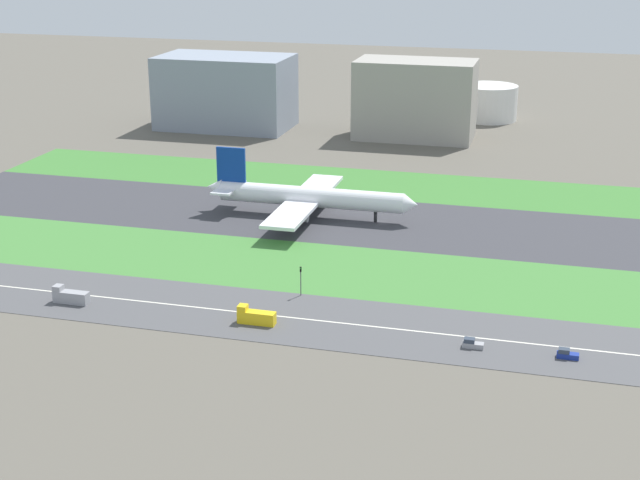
{
  "coord_description": "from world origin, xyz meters",
  "views": [
    {
      "loc": [
        50.0,
        -254.97,
        83.98
      ],
      "look_at": [
        -8.31,
        -36.5,
        6.0
      ],
      "focal_mm": 52.07,
      "sensor_mm": 36.0,
      "label": 1
    }
  ],
  "objects_px": {
    "hangar_building": "(415,100)",
    "fuel_tank_centre": "(488,103)",
    "car_0": "(472,344)",
    "fuel_tank_west": "(413,102)",
    "airliner": "(306,197)",
    "traffic_light": "(301,279)",
    "truck_1": "(255,317)",
    "truck_0": "(70,296)",
    "car_2": "(567,354)",
    "terminal_building": "(226,92)"
  },
  "relations": [
    {
      "from": "fuel_tank_west",
      "to": "traffic_light",
      "type": "bearing_deg",
      "value": -87.36
    },
    {
      "from": "fuel_tank_centre",
      "to": "truck_0",
      "type": "bearing_deg",
      "value": -107.36
    },
    {
      "from": "truck_0",
      "to": "traffic_light",
      "type": "bearing_deg",
      "value": -160.37
    },
    {
      "from": "airliner",
      "to": "truck_0",
      "type": "bearing_deg",
      "value": -114.0
    },
    {
      "from": "airliner",
      "to": "traffic_light",
      "type": "distance_m",
      "value": 62.06
    },
    {
      "from": "car_0",
      "to": "traffic_light",
      "type": "xyz_separation_m",
      "value": [
        -42.18,
        17.99,
        3.37
      ]
    },
    {
      "from": "fuel_tank_west",
      "to": "hangar_building",
      "type": "bearing_deg",
      "value": -79.86
    },
    {
      "from": "car_0",
      "to": "fuel_tank_west",
      "type": "xyz_separation_m",
      "value": [
        -52.26,
        237.0,
        5.45
      ]
    },
    {
      "from": "hangar_building",
      "to": "car_0",
      "type": "bearing_deg",
      "value": -77.03
    },
    {
      "from": "airliner",
      "to": "fuel_tank_west",
      "type": "height_order",
      "value": "airliner"
    },
    {
      "from": "hangar_building",
      "to": "fuel_tank_centre",
      "type": "distance_m",
      "value": 52.44
    },
    {
      "from": "airliner",
      "to": "car_0",
      "type": "distance_m",
      "value": 97.28
    },
    {
      "from": "truck_1",
      "to": "terminal_building",
      "type": "height_order",
      "value": "terminal_building"
    },
    {
      "from": "hangar_building",
      "to": "fuel_tank_centre",
      "type": "height_order",
      "value": "hangar_building"
    },
    {
      "from": "airliner",
      "to": "truck_0",
      "type": "height_order",
      "value": "airliner"
    },
    {
      "from": "car_0",
      "to": "truck_0",
      "type": "relative_size",
      "value": 0.52
    },
    {
      "from": "airliner",
      "to": "truck_0",
      "type": "xyz_separation_m",
      "value": [
        -34.72,
        -78.0,
        -4.56
      ]
    },
    {
      "from": "truck_1",
      "to": "fuel_tank_west",
      "type": "bearing_deg",
      "value": -88.82
    },
    {
      "from": "airliner",
      "to": "fuel_tank_centre",
      "type": "relative_size",
      "value": 2.58
    },
    {
      "from": "truck_1",
      "to": "fuel_tank_west",
      "type": "distance_m",
      "value": 237.1
    },
    {
      "from": "car_2",
      "to": "fuel_tank_west",
      "type": "height_order",
      "value": "fuel_tank_west"
    },
    {
      "from": "fuel_tank_centre",
      "to": "truck_1",
      "type": "bearing_deg",
      "value": -96.94
    },
    {
      "from": "airliner",
      "to": "hangar_building",
      "type": "height_order",
      "value": "hangar_building"
    },
    {
      "from": "car_0",
      "to": "fuel_tank_west",
      "type": "relative_size",
      "value": 0.19
    },
    {
      "from": "airliner",
      "to": "fuel_tank_centre",
      "type": "height_order",
      "value": "airliner"
    },
    {
      "from": "truck_1",
      "to": "fuel_tank_centre",
      "type": "height_order",
      "value": "fuel_tank_centre"
    },
    {
      "from": "airliner",
      "to": "traffic_light",
      "type": "bearing_deg",
      "value": -75.32
    },
    {
      "from": "hangar_building",
      "to": "terminal_building",
      "type": "bearing_deg",
      "value": 180.0
    },
    {
      "from": "terminal_building",
      "to": "car_0",
      "type": "bearing_deg",
      "value": -56.84
    },
    {
      "from": "hangar_building",
      "to": "fuel_tank_centre",
      "type": "bearing_deg",
      "value": 60.28
    },
    {
      "from": "car_0",
      "to": "traffic_light",
      "type": "relative_size",
      "value": 0.61
    },
    {
      "from": "truck_0",
      "to": "fuel_tank_centre",
      "type": "height_order",
      "value": "fuel_tank_centre"
    },
    {
      "from": "airliner",
      "to": "truck_1",
      "type": "xyz_separation_m",
      "value": [
        10.53,
        -78.0,
        -4.56
      ]
    },
    {
      "from": "terminal_building",
      "to": "hangar_building",
      "type": "height_order",
      "value": "hangar_building"
    },
    {
      "from": "car_0",
      "to": "terminal_building",
      "type": "distance_m",
      "value": 229.8
    },
    {
      "from": "terminal_building",
      "to": "fuel_tank_centre",
      "type": "relative_size",
      "value": 2.19
    },
    {
      "from": "airliner",
      "to": "traffic_light",
      "type": "relative_size",
      "value": 9.03
    },
    {
      "from": "truck_1",
      "to": "terminal_building",
      "type": "bearing_deg",
      "value": -67.87
    },
    {
      "from": "terminal_building",
      "to": "car_2",
      "type": "bearing_deg",
      "value": -53.03
    },
    {
      "from": "terminal_building",
      "to": "fuel_tank_west",
      "type": "xyz_separation_m",
      "value": [
        73.19,
        45.0,
        -8.83
      ]
    },
    {
      "from": "car_2",
      "to": "traffic_light",
      "type": "height_order",
      "value": "traffic_light"
    },
    {
      "from": "car_2",
      "to": "fuel_tank_centre",
      "type": "bearing_deg",
      "value": -80.99
    },
    {
      "from": "car_2",
      "to": "terminal_building",
      "type": "relative_size",
      "value": 0.08
    },
    {
      "from": "car_2",
      "to": "truck_0",
      "type": "bearing_deg",
      "value": 0.0
    },
    {
      "from": "truck_1",
      "to": "terminal_building",
      "type": "relative_size",
      "value": 0.15
    },
    {
      "from": "airliner",
      "to": "hangar_building",
      "type": "bearing_deg",
      "value": 83.15
    },
    {
      "from": "truck_0",
      "to": "hangar_building",
      "type": "xyz_separation_m",
      "value": [
        48.41,
        192.0,
        14.08
      ]
    },
    {
      "from": "car_0",
      "to": "car_2",
      "type": "height_order",
      "value": "same"
    },
    {
      "from": "truck_1",
      "to": "traffic_light",
      "type": "distance_m",
      "value": 18.91
    },
    {
      "from": "car_0",
      "to": "terminal_building",
      "type": "bearing_deg",
      "value": -56.84
    }
  ]
}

